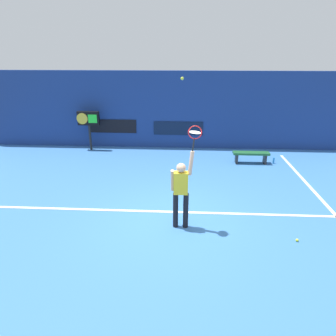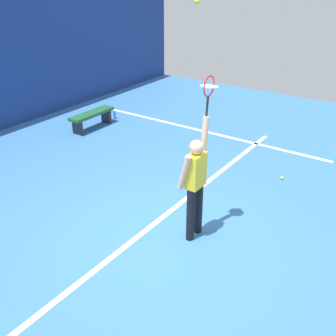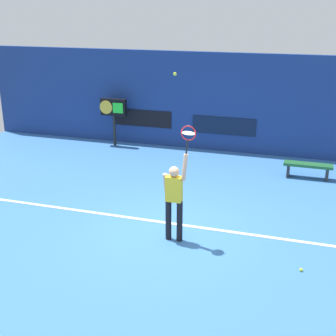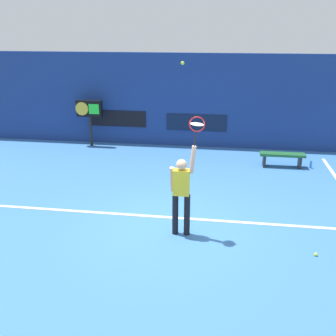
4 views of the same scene
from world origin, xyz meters
name	(u,v)px [view 2 (image 2 of 4)]	position (x,y,z in m)	size (l,w,h in m)	color
ground_plane	(167,235)	(0.00, 0.00, 0.00)	(18.00, 18.00, 0.00)	#3870B2
court_baseline	(150,227)	(0.00, 0.36, 0.01)	(10.00, 0.10, 0.01)	white
court_sideline	(199,130)	(4.40, 2.00, 0.01)	(0.10, 7.00, 0.01)	white
tennis_player	(195,181)	(0.24, -0.36, 1.01)	(0.54, 0.31, 1.99)	black
tennis_racket	(209,89)	(0.53, -0.36, 2.40)	(0.34, 0.27, 0.62)	black
tennis_ball	(197,2)	(0.23, -0.30, 3.58)	(0.07, 0.07, 0.07)	#CCE033
court_bench	(92,116)	(2.90, 4.49, 0.34)	(1.40, 0.36, 0.45)	#1E592D
water_bottle	(115,115)	(3.80, 4.49, 0.12)	(0.07, 0.07, 0.24)	#338CD8
spare_ball	(282,178)	(2.95, -0.85, 0.03)	(0.07, 0.07, 0.07)	#CCE033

